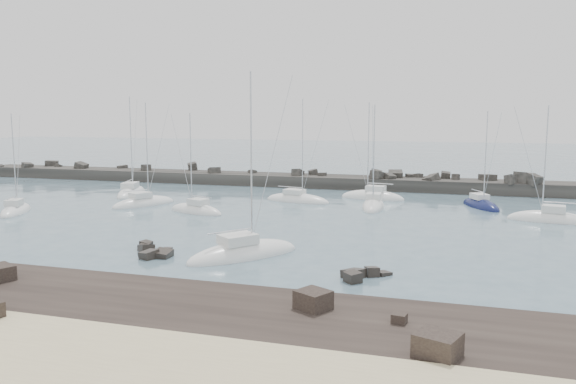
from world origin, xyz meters
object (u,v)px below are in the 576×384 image
at_px(sailboat_3, 144,204).
at_px(sailboat_5, 196,211).
at_px(sailboat_8, 481,206).
at_px(sailboat_13, 16,212).
at_px(sailboat_4, 297,201).
at_px(sailboat_14, 373,198).
at_px(sailboat_9, 549,220).
at_px(sailboat_1, 131,194).
at_px(sailboat_6, 373,206).
at_px(sailboat_7, 243,255).

bearing_deg(sailboat_3, sailboat_5, -18.76).
bearing_deg(sailboat_8, sailboat_13, -159.08).
height_order(sailboat_4, sailboat_14, sailboat_4).
xyz_separation_m(sailboat_9, sailboat_13, (-59.67, -12.26, -0.01)).
xyz_separation_m(sailboat_1, sailboat_13, (-4.72, -17.33, -0.01)).
distance_m(sailboat_6, sailboat_14, 7.58).
bearing_deg(sailboat_14, sailboat_8, -12.74).
distance_m(sailboat_9, sailboat_14, 23.58).
height_order(sailboat_3, sailboat_9, sailboat_3).
relative_size(sailboat_3, sailboat_9, 1.04).
distance_m(sailboat_5, sailboat_9, 39.76).
distance_m(sailboat_7, sailboat_13, 35.33).
bearing_deg(sailboat_5, sailboat_4, 51.55).
bearing_deg(sailboat_13, sailboat_7, -19.25).
height_order(sailboat_1, sailboat_4, sailboat_1).
relative_size(sailboat_5, sailboat_8, 0.98).
height_order(sailboat_8, sailboat_14, sailboat_14).
height_order(sailboat_8, sailboat_9, sailboat_9).
xyz_separation_m(sailboat_7, sailboat_9, (26.31, 23.91, 0.00)).
bearing_deg(sailboat_5, sailboat_8, 22.99).
distance_m(sailboat_4, sailboat_7, 29.93).
bearing_deg(sailboat_7, sailboat_5, 125.79).
xyz_separation_m(sailboat_6, sailboat_7, (-6.69, -27.56, 0.00)).
xyz_separation_m(sailboat_3, sailboat_9, (48.16, 2.86, 0.01)).
height_order(sailboat_7, sailboat_8, sailboat_7).
distance_m(sailboat_9, sailboat_13, 60.92).
xyz_separation_m(sailboat_6, sailboat_8, (12.90, 4.32, -0.01)).
distance_m(sailboat_3, sailboat_6, 29.27).
bearing_deg(sailboat_4, sailboat_8, 5.36).
bearing_deg(sailboat_13, sailboat_8, 20.92).
xyz_separation_m(sailboat_1, sailboat_9, (54.96, -5.06, 0.00)).
bearing_deg(sailboat_8, sailboat_9, -49.85).
distance_m(sailboat_6, sailboat_13, 43.10).
bearing_deg(sailboat_9, sailboat_13, -168.39).
bearing_deg(sailboat_13, sailboat_6, 21.67).
relative_size(sailboat_13, sailboat_14, 0.89).
height_order(sailboat_7, sailboat_9, sailboat_7).
xyz_separation_m(sailboat_8, sailboat_9, (6.73, -7.97, 0.01)).
relative_size(sailboat_9, sailboat_13, 1.08).
relative_size(sailboat_4, sailboat_5, 1.15).
relative_size(sailboat_4, sailboat_8, 1.13).
bearing_deg(sailboat_1, sailboat_4, 1.65).
height_order(sailboat_7, sailboat_14, sailboat_7).
distance_m(sailboat_13, sailboat_14, 45.40).
xyz_separation_m(sailboat_3, sailboat_5, (8.83, -3.00, 0.00)).
relative_size(sailboat_1, sailboat_13, 1.21).
bearing_deg(sailboat_8, sailboat_7, -121.57).
height_order(sailboat_4, sailboat_5, sailboat_4).
bearing_deg(sailboat_8, sailboat_14, 167.26).
distance_m(sailboat_1, sailboat_8, 48.32).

